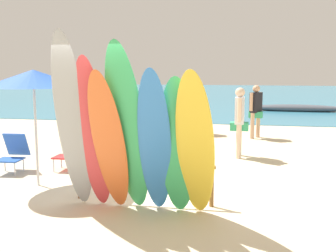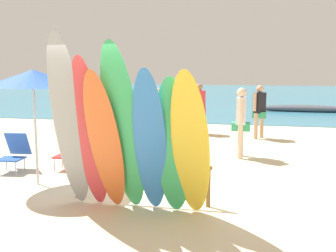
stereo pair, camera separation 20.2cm
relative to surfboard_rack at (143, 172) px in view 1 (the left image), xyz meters
The scene contains 19 objects.
ground 14.01m from the surfboard_rack, 90.00° to the left, with size 60.00×60.00×0.00m, color beige.
ocean_water 29.65m from the surfboard_rack, 90.00° to the left, with size 60.00×40.00×0.02m, color teal.
surfboard_rack is the anchor object (origin of this frame).
surfboard_grey_0 1.40m from the surfboard_rack, 145.81° to the right, with size 0.49×0.07×2.84m, color #999EA3.
surfboard_red_1 1.08m from the surfboard_rack, 137.99° to the right, with size 0.48×0.07×2.47m, color #D13D42.
surfboard_orange_2 0.93m from the surfboard_rack, 119.46° to the right, with size 0.51×0.08×2.30m, color orange.
surfboard_green_3 1.00m from the surfboard_rack, 96.17° to the right, with size 0.56×0.08×2.69m, color #38B266.
surfboard_blue_4 0.91m from the surfboard_rack, 61.24° to the right, with size 0.48×0.08×2.32m, color #337AD1.
surfboard_green_5 1.00m from the surfboard_rack, 39.23° to the right, with size 0.54×0.06×2.15m, color #38B266.
surfboard_yellow_6 1.25m from the surfboard_rack, 33.60° to the right, with size 0.55×0.08×2.28m, color yellow.
beachgoer_near_rack 4.09m from the surfboard_rack, 68.58° to the left, with size 0.45×0.66×1.73m.
beachgoer_by_water 6.99m from the surfboard_rack, 73.76° to the left, with size 0.44×0.55×1.68m.
beachgoer_strolling 4.72m from the surfboard_rack, 114.85° to the left, with size 0.42×0.61×1.61m.
beachgoer_photographing 7.23m from the surfboard_rack, 90.25° to the left, with size 0.44×0.57×1.69m.
beachgoer_midbeach 5.70m from the surfboard_rack, 100.87° to the left, with size 0.59×0.32×1.61m.
beach_chair_red 2.88m from the surfboard_rack, 138.71° to the left, with size 0.51×0.71×0.81m.
beach_chair_blue 3.52m from the surfboard_rack, 156.41° to the left, with size 0.55×0.73×0.82m.
beach_umbrella 2.71m from the surfboard_rack, 165.62° to the left, with size 1.79×1.79×2.17m.
distant_boat 15.89m from the surfboard_rack, 74.20° to the left, with size 4.86×0.95×0.39m.
Camera 1 is at (1.58, -6.11, 2.17)m, focal length 42.46 mm.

